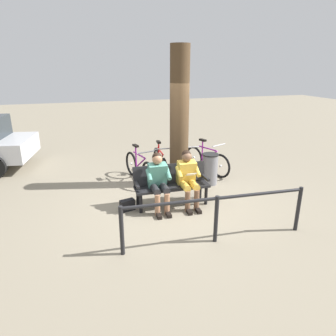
# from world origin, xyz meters

# --- Properties ---
(ground_plane) EXTENTS (40.00, 40.00, 0.00)m
(ground_plane) POSITION_xyz_m (0.00, 0.00, 0.00)
(ground_plane) COLOR gray
(bench) EXTENTS (1.61, 0.50, 0.87)m
(bench) POSITION_xyz_m (0.02, 0.01, 0.51)
(bench) COLOR black
(bench) RESTS_ON ground
(person_reading) EXTENTS (0.49, 0.77, 1.20)m
(person_reading) POSITION_xyz_m (-0.30, 0.18, 0.66)
(person_reading) COLOR gold
(person_reading) RESTS_ON ground
(person_companion) EXTENTS (0.49, 0.77, 1.20)m
(person_companion) POSITION_xyz_m (0.34, 0.17, 0.66)
(person_companion) COLOR #4C8C7A
(person_companion) RESTS_ON ground
(handbag) EXTENTS (0.33, 0.21, 0.24)m
(handbag) POSITION_xyz_m (1.00, 0.08, 0.12)
(handbag) COLOR black
(handbag) RESTS_ON ground
(tree_trunk) EXTENTS (0.46, 0.46, 3.35)m
(tree_trunk) POSITION_xyz_m (-0.52, -1.05, 1.68)
(tree_trunk) COLOR #4C3823
(tree_trunk) RESTS_ON ground
(litter_bin) EXTENTS (0.41, 0.41, 0.79)m
(litter_bin) POSITION_xyz_m (-1.27, -0.81, 0.40)
(litter_bin) COLOR slate
(litter_bin) RESTS_ON ground
(bicycle_blue) EXTENTS (0.73, 1.58, 0.94)m
(bicycle_blue) POSITION_xyz_m (-1.53, -1.61, 0.36)
(bicycle_blue) COLOR black
(bicycle_blue) RESTS_ON ground
(bicycle_orange) EXTENTS (0.48, 1.67, 0.94)m
(bicycle_orange) POSITION_xyz_m (-0.94, -1.67, 0.36)
(bicycle_orange) COLOR black
(bicycle_orange) RESTS_ON ground
(bicycle_silver) EXTENTS (0.48, 1.68, 0.94)m
(bicycle_silver) POSITION_xyz_m (-0.22, -1.73, 0.36)
(bicycle_silver) COLOR black
(bicycle_silver) RESTS_ON ground
(bicycle_purple) EXTENTS (0.56, 1.65, 0.94)m
(bicycle_purple) POSITION_xyz_m (0.40, -1.53, 0.36)
(bicycle_purple) COLOR black
(bicycle_purple) RESTS_ON ground
(railing_fence) EXTENTS (3.24, 0.24, 0.85)m
(railing_fence) POSITION_xyz_m (-0.25, 1.68, 0.60)
(railing_fence) COLOR black
(railing_fence) RESTS_ON ground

